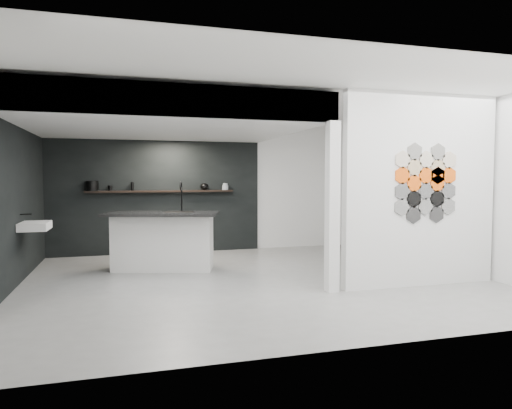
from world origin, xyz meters
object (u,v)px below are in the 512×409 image
at_px(stockpot, 92,186).
at_px(bottle_dark, 132,186).
at_px(glass_bowl, 225,188).
at_px(glass_vase, 225,186).
at_px(kitchen_island, 163,240).
at_px(kettle, 204,186).
at_px(wall_basin, 35,226).
at_px(partition_panel, 420,190).
at_px(utensil_cup, 110,188).

distance_m(stockpot, bottle_dark, 0.77).
height_order(glass_bowl, bottle_dark, bottle_dark).
height_order(glass_bowl, glass_vase, glass_vase).
distance_m(kitchen_island, kettle, 2.15).
bearing_deg(wall_basin, bottle_dark, 54.68).
bearing_deg(stockpot, kitchen_island, -53.57).
bearing_deg(wall_basin, glass_vase, 31.35).
bearing_deg(glass_vase, wall_basin, -148.65).
xyz_separation_m(kitchen_island, glass_vase, (1.45, 1.69, 0.88)).
height_order(partition_panel, kettle, partition_panel).
bearing_deg(partition_panel, glass_bowl, 118.23).
relative_size(kettle, utensil_cup, 1.64).
bearing_deg(utensil_cup, kettle, 0.00).
xyz_separation_m(partition_panel, kettle, (-2.52, 3.87, -0.01)).
bearing_deg(glass_vase, kitchen_island, -130.77).
distance_m(stockpot, glass_vase, 2.70).
bearing_deg(glass_bowl, bottle_dark, 180.00).
bearing_deg(stockpot, kettle, 0.00).
bearing_deg(partition_panel, glass_vase, 118.23).
bearing_deg(wall_basin, kettle, 35.08).
xyz_separation_m(stockpot, glass_bowl, (2.70, 0.00, -0.05)).
xyz_separation_m(kettle, glass_bowl, (0.45, 0.00, -0.03)).
relative_size(partition_panel, bottle_dark, 16.59).
height_order(kettle, utensil_cup, kettle).
bearing_deg(utensil_cup, kitchen_island, -61.81).
distance_m(kitchen_island, utensil_cup, 2.10).
height_order(kitchen_island, utensil_cup, kitchen_island).
bearing_deg(kitchen_island, stockpot, 143.18).
relative_size(glass_bowl, glass_vase, 0.95).
distance_m(glass_bowl, glass_vase, 0.02).
xyz_separation_m(kitchen_island, utensil_cup, (-0.90, 1.69, 0.86)).
distance_m(bottle_dark, utensil_cup, 0.43).
height_order(kettle, glass_bowl, kettle).
xyz_separation_m(wall_basin, utensil_cup, (1.03, 2.07, 0.52)).
bearing_deg(utensil_cup, partition_panel, -41.09).
relative_size(kettle, bottle_dark, 1.03).
bearing_deg(glass_bowl, kettle, 180.00).
bearing_deg(glass_vase, glass_bowl, 0.00).
bearing_deg(stockpot, bottle_dark, 0.00).
bearing_deg(partition_panel, wall_basin, 161.77).
distance_m(glass_vase, bottle_dark, 1.93).
xyz_separation_m(wall_basin, glass_vase, (3.39, 2.07, 0.54)).
distance_m(stockpot, utensil_cup, 0.34).
xyz_separation_m(kitchen_island, kettle, (1.00, 1.69, 0.88)).
bearing_deg(partition_panel, kitchen_island, 148.30).
relative_size(stockpot, utensil_cup, 2.30).
height_order(kitchen_island, glass_bowl, kitchen_island).
bearing_deg(partition_panel, bottle_dark, 136.00).
height_order(stockpot, glass_vase, stockpot).
bearing_deg(stockpot, wall_basin, -108.52).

